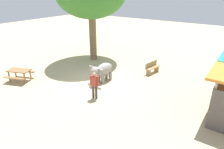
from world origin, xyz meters
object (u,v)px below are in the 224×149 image
object	(u,v)px
wooden_bench	(152,67)
feed_bucket	(94,72)
picnic_table_near	(19,73)
elephant	(102,71)
person_handler	(94,83)

from	to	relation	value
wooden_bench	feed_bucket	xyz separation A→B (m)	(2.75, -3.41, -0.31)
picnic_table_near	feed_bucket	size ratio (longest dim) A/B	5.39
elephant	wooden_bench	size ratio (longest dim) A/B	1.29
person_handler	feed_bucket	xyz separation A→B (m)	(-2.68, -2.32, -0.79)
wooden_bench	picnic_table_near	distance (m)	9.47
picnic_table_near	person_handler	bearing A→B (deg)	168.64
elephant	wooden_bench	distance (m)	4.00
person_handler	feed_bucket	world-z (taller)	person_handler
feed_bucket	person_handler	bearing A→B (deg)	40.84
elephant	person_handler	world-z (taller)	person_handler
elephant	person_handler	size ratio (longest dim) A/B	1.16
wooden_bench	feed_bucket	size ratio (longest dim) A/B	4.02
person_handler	feed_bucket	distance (m)	3.63
picnic_table_near	feed_bucket	bearing A→B (deg)	-154.76
picnic_table_near	elephant	bearing A→B (deg)	-168.93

